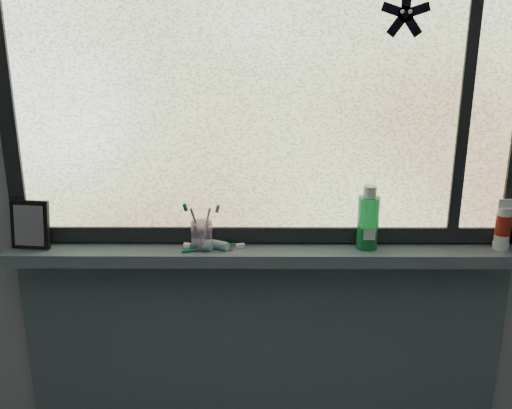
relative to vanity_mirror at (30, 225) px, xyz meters
The scene contains 14 objects.
wall_back 0.75m from the vanity_mirror, ahead, with size 3.00×0.01×2.50m, color #9EA3A8.
windowsill 0.74m from the vanity_mirror, ahead, with size 1.62×0.14×0.04m, color #51616C.
sill_apron 0.95m from the vanity_mirror, ahead, with size 1.62×0.02×0.98m, color #51616C.
window_pane 0.85m from the vanity_mirror, ahead, with size 1.50×0.01×1.00m, color silver.
frame_bottom 0.73m from the vanity_mirror, ahead, with size 1.60×0.03×0.05m, color black.
frame_left 0.44m from the vanity_mirror, 134.51° to the left, with size 0.05×0.03×1.10m, color black.
frame_mullion 1.40m from the vanity_mirror, ahead, with size 0.04×0.03×1.00m, color black.
starfish_sticker 1.29m from the vanity_mirror, ahead, with size 0.15×0.02×0.15m, color black, non-canonical shape.
vanity_mirror is the anchor object (origin of this frame).
toothpaste_tube 0.56m from the vanity_mirror, ahead, with size 0.20×0.04×0.04m, color silver, non-canonical shape.
toothbrush_cup 0.54m from the vanity_mirror, ahead, with size 0.07×0.07×0.09m, color #C39ED1.
toothbrush_lying 0.56m from the vanity_mirror, ahead, with size 0.22×0.02×0.01m, color #0D765D, non-canonical shape.
mouthwash_bottle 1.05m from the vanity_mirror, ahead, with size 0.07×0.07×0.17m, color green.
cream_tube 1.47m from the vanity_mirror, ahead, with size 0.05×0.05×0.12m, color silver.
Camera 1 is at (-0.02, -0.44, 1.68)m, focal length 40.00 mm.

